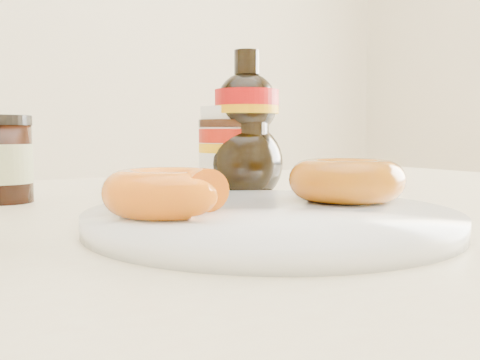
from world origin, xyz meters
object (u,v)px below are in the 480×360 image
nutella_jar (231,149)px  syrup_bottle (247,125)px  donut_whole (346,180)px  donut_bitten (168,192)px  dark_jar (4,160)px  dining_table (205,295)px  plate (271,218)px

nutella_jar → syrup_bottle: bearing=-60.2°
donut_whole → nutella_jar: bearing=96.8°
donut_bitten → dark_jar: 0.27m
dining_table → syrup_bottle: syrup_bottle is taller
plate → dining_table: bearing=94.1°
nutella_jar → dark_jar: (-0.24, 0.08, -0.01)m
nutella_jar → dark_jar: 0.25m
donut_bitten → dining_table: bearing=58.2°
dark_jar → dining_table: bearing=-47.3°
dining_table → donut_whole: bearing=-41.2°
donut_bitten → nutella_jar: nutella_jar is taller
syrup_bottle → dark_jar: (-0.25, 0.10, -0.04)m
donut_bitten → nutella_jar: (0.15, 0.18, 0.03)m
donut_whole → dark_jar: 0.37m
dining_table → syrup_bottle: size_ratio=8.19×
donut_bitten → dark_jar: (-0.09, 0.26, 0.01)m
plate → nutella_jar: (0.07, 0.20, 0.05)m
dining_table → plate: (0.01, -0.11, 0.09)m
donut_bitten → syrup_bottle: syrup_bottle is taller
donut_whole → dark_jar: dark_jar is taller
dining_table → syrup_bottle: 0.21m
syrup_bottle → dark_jar: bearing=158.3°
donut_whole → dining_table: bearing=138.8°
donut_whole → syrup_bottle: syrup_bottle is taller
nutella_jar → dark_jar: size_ratio=1.12×
donut_bitten → dark_jar: dark_jar is taller
plate → syrup_bottle: syrup_bottle is taller
dining_table → donut_bitten: donut_bitten is taller
donut_bitten → donut_whole: 0.18m
syrup_bottle → dining_table: bearing=-141.4°
dining_table → dark_jar: size_ratio=14.64×
donut_whole → nutella_jar: (-0.02, 0.18, 0.02)m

